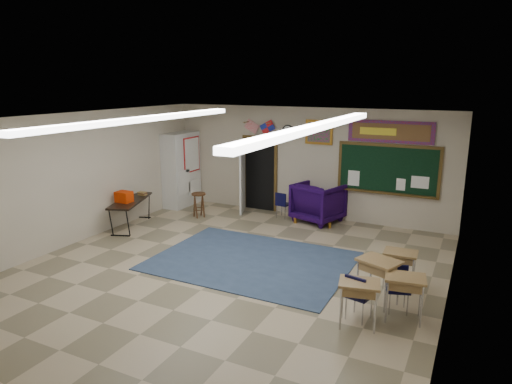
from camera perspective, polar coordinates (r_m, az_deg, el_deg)
The scene contains 25 objects.
floor at distance 9.11m, azimuth -4.00°, elevation -10.12°, with size 9.00×9.00×0.00m, color tan.
back_wall at distance 12.61m, azimuth 6.30°, elevation 3.69°, with size 8.00×0.04×3.00m, color #BCB098.
front_wall at distance 5.48m, azimuth -29.37°, elevation -11.55°, with size 8.00×0.04×3.00m, color #BCB098.
left_wall at distance 11.15m, azimuth -22.17°, elevation 1.43°, with size 0.04×9.00×3.00m, color #BCB098.
right_wall at distance 7.49m, azimuth 23.31°, elevation -4.33°, with size 0.04×9.00×3.00m, color #BCB098.
ceiling at distance 8.36m, azimuth -4.35°, elevation 9.04°, with size 8.00×9.00×0.04m, color silver.
area_rug at distance 9.66m, azimuth -0.54°, elevation -8.59°, with size 4.00×3.00×0.02m, color #344664.
fluorescent_strips at distance 8.37m, azimuth -4.34°, elevation 8.63°, with size 3.86×6.00×0.10m, color white, non-canonical shape.
doorway at distance 13.14m, azimuth -0.13°, elevation 2.21°, with size 1.10×0.89×2.16m.
chalkboard at distance 12.01m, azimuth 16.12°, elevation 2.55°, with size 2.55×0.14×1.30m.
bulletin_board at distance 11.87m, azimuth 16.44°, elevation 7.23°, with size 2.10×0.05×0.55m.
framed_art_print at distance 12.34m, azimuth 7.88°, elevation 7.41°, with size 0.75×0.05×0.65m.
wall_clock at distance 12.66m, azimuth 3.99°, elevation 7.66°, with size 0.32×0.05×0.32m.
wall_flags at distance 12.97m, azimuth 0.45°, elevation 8.41°, with size 1.16×0.06×0.70m, color red, non-canonical shape.
storage_cabinet at distance 13.84m, azimuth -9.30°, elevation 2.79°, with size 0.59×1.25×2.20m.
wingback_armchair at distance 12.30m, azimuth 7.80°, elevation -1.27°, with size 1.12×1.15×1.05m, color #170431.
student_chair_reading at distance 12.56m, azimuth 3.45°, elevation -1.61°, with size 0.36×0.36×0.72m, color black, non-canonical shape.
student_chair_desk_a at distance 7.52m, azimuth 12.78°, elevation -12.61°, with size 0.38×0.38×0.77m, color black, non-canonical shape.
student_chair_desk_b at distance 7.91m, azimuth 17.33°, elevation -11.63°, with size 0.37×0.37×0.74m, color black, non-canonical shape.
student_desk_front_left at distance 8.06m, azimuth 15.01°, elevation -10.46°, with size 0.79×0.70×0.78m.
student_desk_front_right at distance 8.76m, azimuth 17.51°, elevation -9.00°, with size 0.60×0.46×0.69m.
student_desk_back_left at distance 7.31m, azimuth 12.70°, elevation -13.19°, with size 0.69×0.57×0.73m.
student_desk_back_right at distance 7.67m, azimuth 18.02°, elevation -12.21°, with size 0.68×0.55×0.73m.
folding_table at distance 12.18m, azimuth -15.37°, elevation -2.43°, with size 1.15×1.83×0.99m.
wooden_stool at distance 12.69m, azimuth -7.16°, elevation -1.59°, with size 0.38×0.38×0.68m.
Camera 1 is at (4.27, -7.16, 3.67)m, focal length 32.00 mm.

